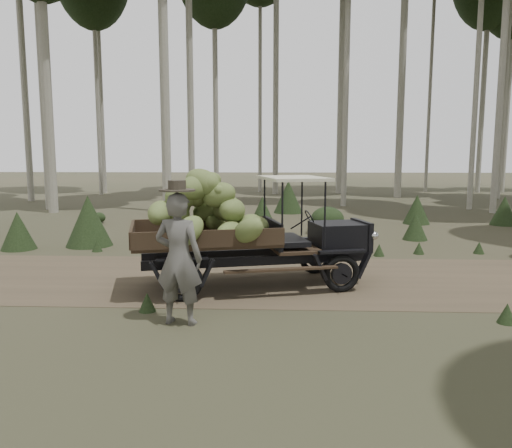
# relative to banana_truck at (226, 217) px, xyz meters

# --- Properties ---
(ground) EXTENTS (120.00, 120.00, 0.00)m
(ground) POSITION_rel_banana_truck_xyz_m (2.34, 0.74, -1.31)
(ground) COLOR #473D2B
(ground) RESTS_ON ground
(dirt_track) EXTENTS (70.00, 4.00, 0.01)m
(dirt_track) POSITION_rel_banana_truck_xyz_m (2.34, 0.74, -1.31)
(dirt_track) COLOR brown
(dirt_track) RESTS_ON ground
(banana_truck) EXTENTS (4.63, 2.79, 2.29)m
(banana_truck) POSITION_rel_banana_truck_xyz_m (0.00, 0.00, 0.00)
(banana_truck) COLOR black
(banana_truck) RESTS_ON ground
(farmer) EXTENTS (0.77, 0.59, 2.08)m
(farmer) POSITION_rel_banana_truck_xyz_m (-0.48, -1.94, -0.33)
(farmer) COLOR #575550
(farmer) RESTS_ON ground
(undergrowth) EXTENTS (23.42, 21.43, 1.37)m
(undergrowth) POSITION_rel_banana_truck_xyz_m (3.19, 3.81, -0.80)
(undergrowth) COLOR #233319
(undergrowth) RESTS_ON ground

